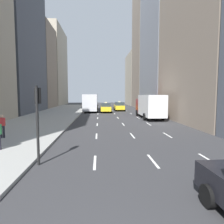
{
  "coord_description": "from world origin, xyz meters",
  "views": [
    {
      "loc": [
        0.02,
        -1.25,
        3.2
      ],
      "look_at": [
        1.07,
        15.09,
        1.77
      ],
      "focal_mm": 32.0,
      "sensor_mm": 36.0,
      "label": 1
    }
  ],
  "objects_px": {
    "taxi_lead": "(119,106)",
    "taxi_second": "(106,108)",
    "box_truck": "(150,106)",
    "pedestrian_far_walking": "(2,125)",
    "traffic_light_pole": "(38,112)",
    "city_bus": "(91,102)"
  },
  "relations": [
    {
      "from": "taxi_lead",
      "to": "taxi_second",
      "type": "height_order",
      "value": "same"
    },
    {
      "from": "taxi_second",
      "to": "box_truck",
      "type": "bearing_deg",
      "value": -59.25
    },
    {
      "from": "taxi_lead",
      "to": "taxi_second",
      "type": "xyz_separation_m",
      "value": [
        -2.8,
        -3.63,
        0.0
      ]
    },
    {
      "from": "box_truck",
      "to": "pedestrian_far_walking",
      "type": "relative_size",
      "value": 5.09
    },
    {
      "from": "taxi_lead",
      "to": "pedestrian_far_walking",
      "type": "height_order",
      "value": "taxi_lead"
    },
    {
      "from": "box_truck",
      "to": "taxi_second",
      "type": "bearing_deg",
      "value": 120.75
    },
    {
      "from": "taxi_second",
      "to": "pedestrian_far_walking",
      "type": "relative_size",
      "value": 2.67
    },
    {
      "from": "pedestrian_far_walking",
      "to": "traffic_light_pole",
      "type": "bearing_deg",
      "value": -52.17
    },
    {
      "from": "city_bus",
      "to": "traffic_light_pole",
      "type": "distance_m",
      "value": 30.57
    },
    {
      "from": "taxi_second",
      "to": "traffic_light_pole",
      "type": "xyz_separation_m",
      "value": [
        -3.95,
        -26.71,
        1.53
      ]
    },
    {
      "from": "taxi_second",
      "to": "box_truck",
      "type": "distance_m",
      "value": 10.98
    },
    {
      "from": "taxi_lead",
      "to": "city_bus",
      "type": "relative_size",
      "value": 0.38
    },
    {
      "from": "city_bus",
      "to": "pedestrian_far_walking",
      "type": "xyz_separation_m",
      "value": [
        -5.2,
        -25.3,
        -0.72
      ]
    },
    {
      "from": "city_bus",
      "to": "traffic_light_pole",
      "type": "height_order",
      "value": "traffic_light_pole"
    },
    {
      "from": "taxi_lead",
      "to": "box_truck",
      "type": "relative_size",
      "value": 0.52
    },
    {
      "from": "taxi_lead",
      "to": "city_bus",
      "type": "distance_m",
      "value": 5.69
    },
    {
      "from": "box_truck",
      "to": "pedestrian_far_walking",
      "type": "bearing_deg",
      "value": -138.47
    },
    {
      "from": "taxi_lead",
      "to": "traffic_light_pole",
      "type": "bearing_deg",
      "value": -102.54
    },
    {
      "from": "box_truck",
      "to": "traffic_light_pole",
      "type": "height_order",
      "value": "traffic_light_pole"
    },
    {
      "from": "taxi_second",
      "to": "city_bus",
      "type": "bearing_deg",
      "value": 126.28
    },
    {
      "from": "pedestrian_far_walking",
      "to": "taxi_second",
      "type": "bearing_deg",
      "value": 69.53
    },
    {
      "from": "pedestrian_far_walking",
      "to": "traffic_light_pole",
      "type": "distance_m",
      "value": 6.76
    }
  ]
}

